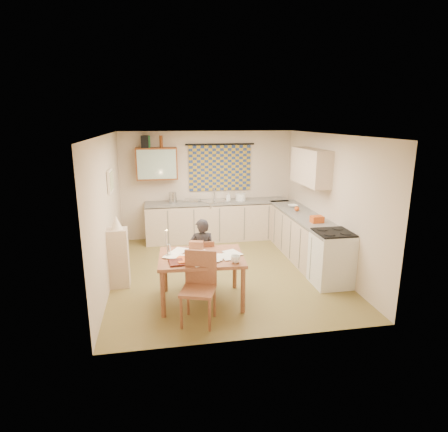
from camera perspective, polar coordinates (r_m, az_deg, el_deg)
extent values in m
cube|color=brown|center=(7.06, -0.02, -8.53)|extent=(4.00, 4.50, 0.02)
cube|color=white|center=(6.50, -0.03, 12.38)|extent=(4.00, 4.50, 0.02)
cube|color=beige|center=(8.86, -2.57, 4.73)|extent=(4.00, 0.02, 2.50)
cube|color=beige|center=(4.54, 4.95, -4.83)|extent=(4.00, 0.02, 2.50)
cube|color=beige|center=(6.63, -17.40, 0.75)|extent=(0.02, 4.50, 2.50)
cube|color=beige|center=(7.28, 15.76, 2.06)|extent=(0.02, 4.50, 2.50)
cube|color=navy|center=(8.80, -0.62, 7.31)|extent=(1.45, 0.03, 1.05)
cylinder|color=black|center=(8.73, -0.61, 10.88)|extent=(1.60, 0.04, 0.04)
cube|color=#5F2A0E|center=(8.53, -10.21, 7.87)|extent=(0.90, 0.34, 0.70)
cube|color=#99B2A5|center=(8.36, -10.21, 7.74)|extent=(0.84, 0.02, 0.64)
cube|color=tan|center=(7.60, 13.05, 7.33)|extent=(0.34, 1.30, 0.70)
cube|color=silver|center=(6.93, -16.96, 5.15)|extent=(0.04, 0.50, 0.40)
cube|color=beige|center=(6.93, -16.75, 5.16)|extent=(0.01, 0.42, 0.32)
cube|color=tan|center=(8.76, -1.01, -0.86)|extent=(3.30, 0.60, 0.86)
cube|color=#5F5C59|center=(8.65, -1.02, 2.14)|extent=(3.30, 0.62, 0.04)
cube|color=tan|center=(7.65, 12.20, -3.49)|extent=(0.60, 2.95, 0.86)
cube|color=#5F5C59|center=(7.53, 12.38, -0.08)|extent=(0.62, 2.95, 0.04)
cube|color=white|center=(6.62, 16.08, -6.35)|extent=(0.61, 0.61, 0.92)
cube|color=black|center=(6.47, 16.37, -2.42)|extent=(0.58, 0.58, 0.03)
cube|color=silver|center=(8.65, -1.40, 2.00)|extent=(0.69, 0.64, 0.10)
cylinder|color=silver|center=(8.79, -1.51, 3.40)|extent=(0.03, 0.03, 0.28)
cube|color=silver|center=(8.57, -4.94, 2.31)|extent=(0.43, 0.40, 0.06)
cylinder|color=silver|center=(8.53, -7.83, 2.79)|extent=(0.22, 0.22, 0.24)
cylinder|color=white|center=(8.73, 2.54, 2.91)|extent=(0.29, 0.29, 0.16)
imported|color=white|center=(8.72, 0.70, 3.04)|extent=(0.15, 0.15, 0.20)
imported|color=white|center=(8.19, 10.44, 1.52)|extent=(0.24, 0.24, 0.05)
cube|color=#C64E17|center=(7.05, 13.98, -0.48)|extent=(0.23, 0.17, 0.12)
sphere|color=#C64E17|center=(7.83, 11.04, 1.08)|extent=(0.10, 0.10, 0.10)
cube|color=black|center=(8.49, -11.99, 11.01)|extent=(0.16, 0.20, 0.26)
cylinder|color=#195926|center=(8.49, -11.40, 11.04)|extent=(0.08, 0.08, 0.26)
cylinder|color=#5F2A0E|center=(8.49, -9.56, 11.12)|extent=(0.07, 0.07, 0.26)
cube|color=brown|center=(5.71, -3.47, -6.31)|extent=(1.32, 1.04, 0.05)
cube|color=brown|center=(6.36, -3.37, -7.18)|extent=(0.38, 0.38, 0.04)
cube|color=brown|center=(6.12, -3.24, -5.81)|extent=(0.38, 0.04, 0.41)
cube|color=brown|center=(5.22, -3.97, -11.30)|extent=(0.57, 0.57, 0.04)
cube|color=brown|center=(5.29, -3.55, -7.75)|extent=(0.44, 0.18, 0.49)
imported|color=black|center=(6.26, -3.35, -5.67)|extent=(0.47, 0.35, 1.19)
cube|color=tan|center=(6.54, -15.74, -6.15)|extent=(0.32, 0.30, 1.01)
cone|color=silver|center=(6.35, -16.11, -0.95)|extent=(0.20, 0.20, 0.22)
cube|color=brown|center=(5.88, -4.24, -4.60)|extent=(0.24, 0.16, 0.16)
imported|color=white|center=(5.41, 1.76, -6.59)|extent=(0.18, 0.18, 0.11)
imported|color=maroon|center=(5.43, -8.38, -7.13)|extent=(0.24, 0.30, 0.03)
imported|color=#C64E17|center=(5.57, -7.46, -6.57)|extent=(0.17, 0.23, 0.02)
cube|color=#C64E17|center=(5.39, -6.35, -7.13)|extent=(0.13, 0.10, 0.04)
cube|color=black|center=(5.43, -1.66, -7.02)|extent=(0.13, 0.05, 0.02)
cylinder|color=silver|center=(5.73, -8.41, -5.14)|extent=(0.07, 0.07, 0.18)
cylinder|color=white|center=(5.67, -8.81, -3.23)|extent=(0.03, 0.03, 0.22)
sphere|color=#FFCC66|center=(5.59, -8.71, -2.16)|extent=(0.02, 0.02, 0.02)
cube|color=white|center=(5.55, -3.66, -6.63)|extent=(0.28, 0.34, 0.00)
cube|color=white|center=(5.57, -6.55, -6.62)|extent=(0.24, 0.32, 0.00)
cube|color=white|center=(5.66, 0.96, -6.13)|extent=(0.24, 0.32, 0.00)
cube|color=white|center=(5.74, -4.92, -5.88)|extent=(0.30, 0.35, 0.00)
cube|color=white|center=(5.92, -6.84, -5.26)|extent=(0.33, 0.36, 0.00)
cube|color=white|center=(5.79, -4.71, -5.65)|extent=(0.21, 0.30, 0.00)
cube|color=white|center=(5.41, -3.97, -7.09)|extent=(0.30, 0.35, 0.00)
cube|color=white|center=(5.61, -6.62, -6.37)|extent=(0.33, 0.36, 0.00)
cube|color=white|center=(5.77, 1.31, -5.64)|extent=(0.30, 0.35, 0.00)
cube|color=white|center=(5.62, 0.77, -6.18)|extent=(0.24, 0.32, 0.00)
cube|color=white|center=(5.60, -1.21, -6.25)|extent=(0.28, 0.34, 0.00)
cube|color=white|center=(5.72, -7.89, -5.92)|extent=(0.32, 0.36, 0.00)
cube|color=white|center=(5.49, -2.34, -6.65)|extent=(0.31, 0.36, 0.00)
cube|color=white|center=(5.79, -3.51, -5.50)|extent=(0.32, 0.36, 0.00)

